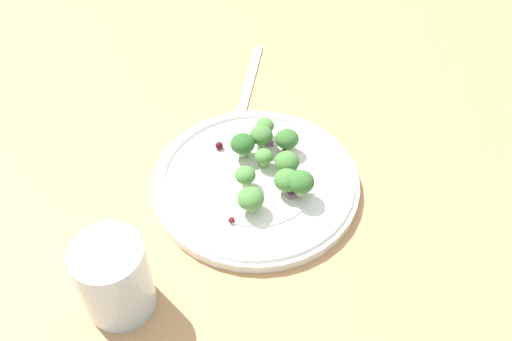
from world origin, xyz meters
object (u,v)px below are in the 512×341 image
water_glass (114,278)px  fork (247,90)px  plate (256,181)px  broccoli_floret_0 (244,178)px  broccoli_floret_1 (301,182)px  broccoli_floret_2 (265,126)px

water_glass → fork: bearing=-89.0°
plate → broccoli_floret_0: bearing=69.8°
plate → broccoli_floret_0: (0.71, 1.93, 2.26)cm
water_glass → plate: bearing=-109.9°
broccoli_floret_1 → fork: broccoli_floret_1 is taller
plate → broccoli_floret_1: broccoli_floret_1 is taller
broccoli_floret_0 → broccoli_floret_2: bearing=-84.8°
broccoli_floret_1 → broccoli_floret_2: broccoli_floret_1 is taller
broccoli_floret_1 → water_glass: size_ratio=0.35×
broccoli_floret_2 → fork: broccoli_floret_2 is taller
broccoli_floret_1 → broccoli_floret_2: size_ratio=1.33×
broccoli_floret_1 → broccoli_floret_2: (7.08, -7.70, -0.61)cm
broccoli_floret_1 → broccoli_floret_2: bearing=-47.4°
plate → broccoli_floret_2: size_ratio=10.56×
broccoli_floret_0 → broccoli_floret_1: bearing=-169.0°
broccoli_floret_2 → fork: bearing=-56.1°
plate → broccoli_floret_0: 3.05cm
fork → water_glass: water_glass is taller
broccoli_floret_1 → fork: bearing=-51.8°
broccoli_floret_1 → broccoli_floret_2: 10.49cm
broccoli_floret_2 → fork: (5.95, -8.84, -2.81)cm
broccoli_floret_0 → broccoli_floret_1: (-6.27, -1.22, 0.55)cm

